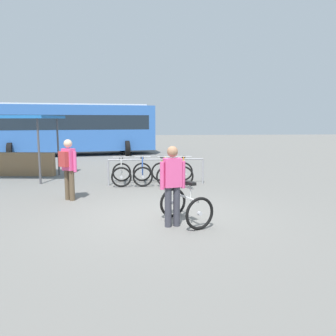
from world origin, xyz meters
The scene contains 11 objects.
ground_plane centered at (0.00, 0.00, 0.00)m, with size 80.00×80.00×0.00m, color slate.
bike_rack_rail centered at (0.11, 3.67, 0.66)m, with size 3.21×0.10×0.88m.
racked_bike_white centered at (-1.04, 3.83, 0.37)m, with size 0.71×1.12×0.97m.
racked_bike_blue centered at (-0.34, 3.84, 0.37)m, with size 0.68×1.10×0.97m.
racked_bike_yellow centered at (0.36, 3.85, 0.37)m, with size 0.79×1.18×0.97m.
racked_bike_orange centered at (1.06, 3.86, 0.37)m, with size 0.79×1.19×0.98m.
featured_bicycle centered at (0.51, -0.50, 0.45)m, with size 1.06×1.26×0.97m.
person_with_featured_bike centered at (0.26, -0.78, 0.91)m, with size 0.52×0.27×1.64m.
pedestrian_with_backpack centered at (-2.31, 1.67, 0.94)m, with size 0.47×0.46×1.64m.
bus_distant centered at (-4.66, 13.54, 1.74)m, with size 10.29×4.60×3.08m.
market_stall centered at (-4.94, 5.48, 1.39)m, with size 3.33×2.62×2.30m.
Camera 1 is at (-0.35, -7.35, 2.16)m, focal length 35.85 mm.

